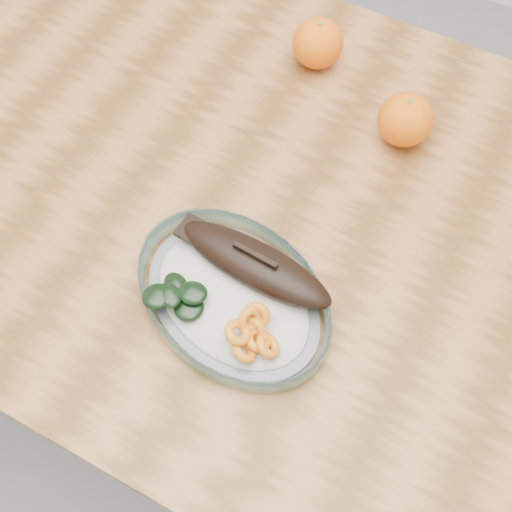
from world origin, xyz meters
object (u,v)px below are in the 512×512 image
object	(u,v)px
orange_right	(405,120)
orange_left	(318,43)
plated_meal	(234,294)
dining_table	(229,217)

from	to	relation	value
orange_right	orange_left	bearing A→B (deg)	155.64
plated_meal	orange_left	bearing A→B (deg)	118.61
plated_meal	orange_right	distance (m)	0.35
plated_meal	orange_left	xyz separation A→B (m)	(-0.08, 0.41, 0.02)
plated_meal	orange_right	world-z (taller)	plated_meal
orange_left	orange_right	size ratio (longest dim) A/B	1.00
dining_table	orange_left	distance (m)	0.29
dining_table	plated_meal	world-z (taller)	plated_meal
dining_table	orange_right	size ratio (longest dim) A/B	15.70
orange_left	orange_right	xyz separation A→B (m)	(0.17, -0.08, 0.00)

